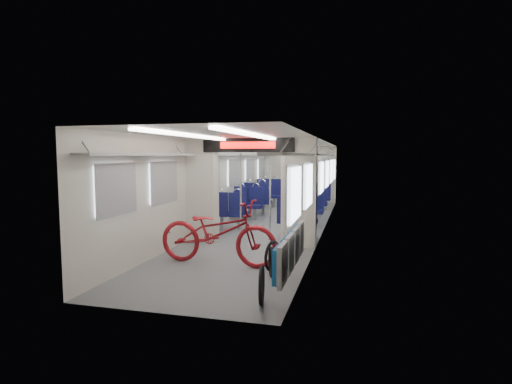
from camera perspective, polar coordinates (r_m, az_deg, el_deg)
carriage at (r=10.30m, az=1.54°, el=2.85°), size 12.00×12.02×2.31m
bicycle at (r=7.11m, az=-5.53°, el=-5.74°), size 2.26×0.93×1.16m
flip_bench at (r=5.85m, az=5.02°, el=-8.16°), size 0.12×2.11×0.52m
bike_hoop_a at (r=5.30m, az=0.81°, el=-13.44°), size 0.13×0.52×0.52m
bike_hoop_b at (r=6.42m, az=2.20°, el=-10.17°), size 0.21×0.49×0.50m
bike_hoop_c at (r=6.74m, az=2.37°, el=-9.32°), size 0.19×0.52×0.53m
seat_bay_near_left at (r=11.25m, az=-2.40°, el=-1.85°), size 0.91×2.06×1.10m
seat_bay_near_right at (r=10.23m, az=6.65°, el=-2.56°), size 0.92×2.10×1.11m
seat_bay_far_left at (r=14.03m, az=0.97°, el=-0.30°), size 0.96×2.30×1.17m
seat_bay_far_right at (r=13.57m, az=8.53°, el=-0.75°), size 0.88×1.94×1.06m
stanchion_near_left at (r=9.32m, az=-2.20°, el=0.43°), size 0.04×0.04×2.30m
stanchion_near_right at (r=9.32m, az=2.02°, el=0.43°), size 0.04×0.04×2.30m
stanchion_far_left at (r=12.13m, az=1.99°, el=1.55°), size 0.04×0.04×2.30m
stanchion_far_right at (r=12.06m, az=5.32°, el=1.51°), size 0.04×0.04×2.30m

